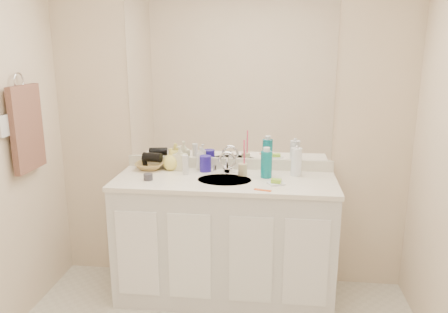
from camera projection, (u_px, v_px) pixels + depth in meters
name	position (u px, v px, depth m)	size (l,w,h in m)	color
wall_back	(229.00, 126.00, 3.17)	(2.60, 0.02, 2.40)	beige
vanity_cabinet	(225.00, 240.00, 3.10)	(1.50, 0.55, 0.85)	silver
countertop	(225.00, 181.00, 2.99)	(1.52, 0.57, 0.03)	white
backsplash	(229.00, 163.00, 3.23)	(1.52, 0.03, 0.08)	silver
sink_basin	(225.00, 181.00, 2.97)	(0.37, 0.37, 0.02)	silver
faucet	(227.00, 165.00, 3.13)	(0.02, 0.02, 0.11)	silver
mirror	(229.00, 76.00, 3.08)	(1.48, 0.01, 1.20)	white
blue_mug	(205.00, 164.00, 3.15)	(0.08, 0.08, 0.11)	#221594
tan_cup	(243.00, 169.00, 3.06)	(0.06, 0.06, 0.08)	#C8BC8D
toothbrush	(244.00, 155.00, 3.03)	(0.01, 0.01, 0.22)	#F13F69
mouthwash_bottle	(266.00, 164.00, 3.00)	(0.08, 0.08, 0.18)	#0A7482
clear_pump_bottle	(296.00, 162.00, 3.04)	(0.07, 0.07, 0.20)	white
soap_dish	(276.00, 184.00, 2.86)	(0.10, 0.08, 0.01)	white
green_soap	(276.00, 181.00, 2.86)	(0.06, 0.05, 0.02)	#94CE32
orange_comb	(263.00, 190.00, 2.74)	(0.11, 0.02, 0.00)	#EB5418
dark_jar	(148.00, 177.00, 2.95)	(0.06, 0.06, 0.04)	#38363D
extra_white_bottle	(185.00, 165.00, 3.08)	(0.04, 0.04, 0.14)	silver
soap_bottle_white	(200.00, 158.00, 3.20)	(0.06, 0.06, 0.17)	silver
soap_bottle_cream	(180.00, 158.00, 3.19)	(0.08, 0.08, 0.18)	beige
soap_bottle_yellow	(171.00, 159.00, 3.19)	(0.12, 0.12, 0.16)	#F7E960
wicker_basket	(150.00, 166.00, 3.22)	(0.21, 0.21, 0.05)	olive
hair_dryer	(152.00, 157.00, 3.20)	(0.07, 0.07, 0.14)	black
towel_ring	(19.00, 81.00, 2.72)	(0.11, 0.11, 0.01)	silver
hand_towel	(27.00, 128.00, 2.79)	(0.04, 0.32, 0.55)	#52342C
switch_plate	(4.00, 126.00, 2.59)	(0.01, 0.09, 0.13)	white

